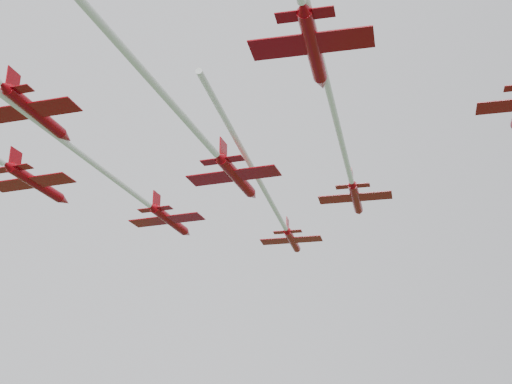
{
  "coord_description": "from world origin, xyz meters",
  "views": [
    {
      "loc": [
        -14.94,
        -72.16,
        30.76
      ],
      "look_at": [
        -5.33,
        -0.79,
        59.71
      ],
      "focal_mm": 50.0,
      "sensor_mm": 36.0,
      "label": 1
    }
  ],
  "objects": [
    {
      "name": "jet_lead",
      "position": [
        -1.56,
        8.74,
        61.17
      ],
      "size": [
        19.77,
        48.13,
        2.51
      ],
      "rotation": [
        0.0,
        0.0,
        -0.35
      ],
      "color": "#9E040E"
    },
    {
      "name": "jet_row2_left",
      "position": [
        -21.19,
        -2.39,
        60.28
      ],
      "size": [
        28.89,
        55.47,
        2.75
      ],
      "rotation": [
        0.0,
        0.0,
        -0.46
      ],
      "color": "#9E040E"
    },
    {
      "name": "jet_row2_right",
      "position": [
        0.41,
        -14.76,
        61.18
      ],
      "size": [
        26.06,
        64.76,
        2.54
      ],
      "rotation": [
        0.0,
        0.0,
        -0.35
      ],
      "color": "#9E040E"
    },
    {
      "name": "jet_row3_mid",
      "position": [
        -14.26,
        -19.29,
        59.04
      ],
      "size": [
        27.55,
        54.15,
        2.8
      ],
      "rotation": [
        0.0,
        0.0,
        -0.44
      ],
      "color": "#9E040E"
    }
  ]
}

